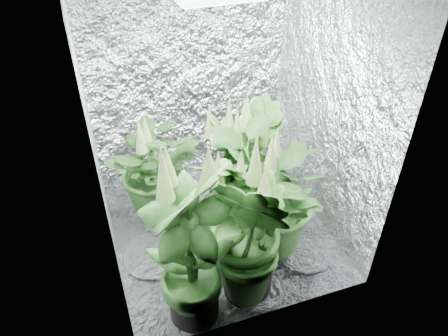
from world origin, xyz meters
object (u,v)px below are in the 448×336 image
plant_d (227,210)px  plant_e (270,200)px  plant_a (155,167)px  plant_g (250,236)px  plant_c (253,158)px  plant_f (191,249)px  plant_b (226,166)px  circulation_fan (284,188)px

plant_d → plant_e: bearing=-7.0°
plant_e → plant_d: bearing=173.0°
plant_a → plant_g: (0.39, -1.02, 0.10)m
plant_c → plant_d: 0.62m
plant_a → plant_d: bearing=-62.0°
plant_c → plant_f: bearing=-130.5°
plant_e → plant_f: 0.76m
plant_b → circulation_fan: 0.58m
plant_a → plant_e: size_ratio=0.88×
plant_c → plant_e: bearing=-99.5°
plant_a → plant_c: plant_c is taller
plant_f → plant_b: bearing=59.2°
plant_e → plant_g: size_ratio=0.89×
plant_a → plant_b: plant_b is taller
plant_b → plant_c: size_ratio=0.96×
plant_b → plant_d: plant_d is taller
plant_e → plant_g: plant_g is taller
plant_f → circulation_fan: plant_f is taller
plant_a → plant_b: (0.52, -0.20, 0.02)m
circulation_fan → plant_a: bearing=144.6°
plant_d → plant_g: 0.35m
plant_c → plant_b: bearing=-179.3°
plant_c → circulation_fan: bearing=-16.9°
plant_e → circulation_fan: size_ratio=3.07×
plant_a → plant_b: size_ratio=0.93×
plant_f → plant_e: bearing=28.4°
plant_e → plant_c: bearing=80.5°
plant_e → circulation_fan: plant_e is taller
plant_b → plant_c: bearing=0.7°
plant_g → plant_f: bearing=-172.4°
circulation_fan → plant_e: bearing=-148.6°
plant_a → plant_f: 1.09m
plant_g → plant_c: bearing=66.4°
plant_f → plant_c: bearing=49.5°
plant_b → plant_e: 0.54m
plant_d → circulation_fan: size_ratio=2.92×
plant_b → circulation_fan: size_ratio=2.91×
circulation_fan → plant_c: bearing=142.8°
plant_d → plant_f: size_ratio=0.74×
plant_e → circulation_fan: 0.66m
plant_f → plant_g: size_ratio=1.13×
plant_a → plant_c: (0.75, -0.19, 0.05)m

